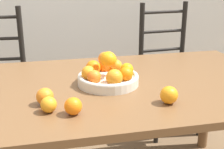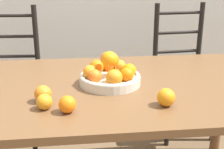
{
  "view_description": "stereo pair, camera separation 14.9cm",
  "coord_description": "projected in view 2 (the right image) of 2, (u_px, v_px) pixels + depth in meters",
  "views": [
    {
      "loc": [
        -0.29,
        -1.46,
        1.3
      ],
      "look_at": [
        0.02,
        -0.09,
        0.82
      ],
      "focal_mm": 50.0,
      "sensor_mm": 36.0,
      "label": 1
    },
    {
      "loc": [
        -0.14,
        -1.49,
        1.3
      ],
      "look_at": [
        0.02,
        -0.09,
        0.82
      ],
      "focal_mm": 50.0,
      "sensor_mm": 36.0,
      "label": 2
    }
  ],
  "objects": [
    {
      "name": "dining_table",
      "position": [
        106.0,
        99.0,
        1.62
      ],
      "size": [
        1.85,
        1.01,
        0.73
      ],
      "color": "brown",
      "rests_on": "ground_plane"
    },
    {
      "name": "orange_loose_1",
      "position": [
        67.0,
        104.0,
        1.28
      ],
      "size": [
        0.07,
        0.07,
        0.07
      ],
      "color": "orange",
      "rests_on": "dining_table"
    },
    {
      "name": "orange_loose_2",
      "position": [
        44.0,
        102.0,
        1.31
      ],
      "size": [
        0.07,
        0.07,
        0.07
      ],
      "color": "orange",
      "rests_on": "dining_table"
    },
    {
      "name": "chair_right",
      "position": [
        182.0,
        74.0,
        2.5
      ],
      "size": [
        0.45,
        0.43,
        1.04
      ],
      "rotation": [
        0.0,
        0.0,
        0.08
      ],
      "color": "black",
      "rests_on": "ground_plane"
    },
    {
      "name": "orange_loose_0",
      "position": [
        43.0,
        94.0,
        1.38
      ],
      "size": [
        0.08,
        0.08,
        0.08
      ],
      "color": "orange",
      "rests_on": "dining_table"
    },
    {
      "name": "fruit_bowl",
      "position": [
        110.0,
        74.0,
        1.59
      ],
      "size": [
        0.31,
        0.31,
        0.18
      ],
      "color": "beige",
      "rests_on": "dining_table"
    },
    {
      "name": "chair_left",
      "position": [
        10.0,
        81.0,
        2.35
      ],
      "size": [
        0.45,
        0.43,
        1.04
      ],
      "rotation": [
        0.0,
        0.0,
        -0.07
      ],
      "color": "black",
      "rests_on": "ground_plane"
    },
    {
      "name": "orange_loose_3",
      "position": [
        166.0,
        97.0,
        1.34
      ],
      "size": [
        0.08,
        0.08,
        0.08
      ],
      "color": "orange",
      "rests_on": "dining_table"
    }
  ]
}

